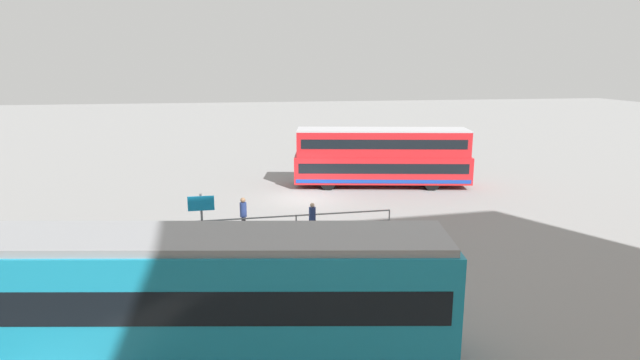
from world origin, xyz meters
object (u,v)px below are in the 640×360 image
(tram_yellow, at_px, (188,296))
(info_sign, at_px, (201,211))
(double_decker_bus, at_px, (382,157))
(pedestrian_crossing, at_px, (312,217))
(pedestrian_near_railing, at_px, (243,213))

(tram_yellow, xyz_separation_m, info_sign, (0.14, -8.71, -0.12))
(info_sign, bearing_deg, double_decker_bus, -136.74)
(info_sign, bearing_deg, pedestrian_crossing, -167.63)
(double_decker_bus, relative_size, pedestrian_near_railing, 6.45)
(pedestrian_near_railing, bearing_deg, tram_yellow, 81.05)
(pedestrian_near_railing, height_order, info_sign, info_sign)
(double_decker_bus, distance_m, tram_yellow, 21.91)
(pedestrian_near_railing, xyz_separation_m, info_sign, (1.80, 1.82, 0.71))
(tram_yellow, bearing_deg, pedestrian_crossing, -116.31)
(double_decker_bus, bearing_deg, tram_yellow, 60.35)
(tram_yellow, distance_m, pedestrian_crossing, 10.97)
(pedestrian_near_railing, xyz_separation_m, pedestrian_crossing, (-3.19, 0.72, -0.13))
(double_decker_bus, relative_size, tram_yellow, 0.81)
(tram_yellow, relative_size, pedestrian_crossing, 8.92)
(tram_yellow, height_order, pedestrian_crossing, tram_yellow)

